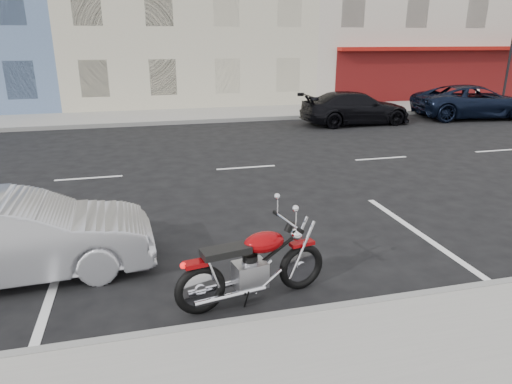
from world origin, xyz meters
TOP-DOWN VIEW (x-y plane):
  - ground at (0.00, 0.00)m, footprint 120.00×120.00m
  - sidewalk_far at (-5.00, 8.70)m, footprint 80.00×3.40m
  - curb_near at (-5.00, -7.00)m, footprint 80.00×0.12m
  - curb_far at (-5.00, 7.00)m, footprint 80.00×0.12m
  - traffic_light at (13.50, 8.33)m, footprint 0.26×0.30m
  - fire_hydrant at (12.00, 8.50)m, footprint 0.20×0.20m
  - motorcycle at (-2.64, -6.25)m, footprint 2.09×0.76m
  - sedan_silver at (-6.47, -4.95)m, footprint 3.82×1.53m
  - suv_far at (9.34, 5.46)m, footprint 5.30×2.94m
  - car_far at (3.73, 5.33)m, footprint 4.48×1.89m

SIDE VIEW (x-z plane):
  - ground at x=0.00m, z-range 0.00..0.00m
  - sidewalk_far at x=-5.00m, z-range 0.00..0.15m
  - curb_near at x=-5.00m, z-range 0.00..0.16m
  - curb_far at x=-5.00m, z-range 0.00..0.16m
  - motorcycle at x=-2.64m, z-range -0.05..1.01m
  - fire_hydrant at x=12.00m, z-range 0.17..0.89m
  - sedan_silver at x=-6.47m, z-range 0.00..1.24m
  - car_far at x=3.73m, z-range 0.00..1.29m
  - suv_far at x=9.34m, z-range 0.00..1.40m
  - traffic_light at x=13.50m, z-range 0.66..4.46m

